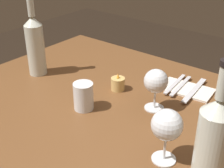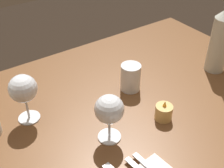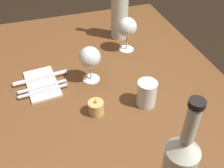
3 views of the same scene
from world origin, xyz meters
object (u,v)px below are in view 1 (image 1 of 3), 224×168
(wine_glass_left, at_px, (156,82))
(votive_candle, at_px, (118,84))
(water_tumbler, at_px, (84,97))
(wine_bottle, at_px, (35,44))
(fork_outer, at_px, (175,84))
(wine_bottle_second, at_px, (213,141))
(fork_inner, at_px, (181,86))
(wine_glass_right, at_px, (167,126))
(folded_napkin, at_px, (187,89))
(table_knife, at_px, (194,90))

(wine_glass_left, height_order, votive_candle, wine_glass_left)
(wine_glass_left, height_order, water_tumbler, wine_glass_left)
(water_tumbler, xyz_separation_m, votive_candle, (0.01, 0.18, -0.02))
(water_tumbler, bearing_deg, wine_glass_left, 38.40)
(wine_bottle, distance_m, fork_outer, 0.57)
(wine_glass_left, relative_size, wine_bottle_second, 0.44)
(wine_bottle, bearing_deg, fork_inner, 25.63)
(wine_glass_right, distance_m, wine_bottle, 0.69)
(wine_glass_right, bearing_deg, wine_bottle, 168.62)
(folded_napkin, height_order, fork_outer, fork_outer)
(table_knife, bearing_deg, wine_bottle_second, -60.78)
(wine_bottle, bearing_deg, wine_glass_right, -11.38)
(wine_glass_left, relative_size, table_knife, 0.68)
(wine_bottle_second, xyz_separation_m, table_knife, (-0.22, 0.39, -0.11))
(votive_candle, bearing_deg, wine_bottle, -164.64)
(water_tumbler, distance_m, folded_napkin, 0.40)
(wine_bottle, relative_size, table_knife, 1.63)
(wine_glass_right, bearing_deg, water_tumbler, 170.90)
(fork_outer, bearing_deg, fork_inner, 0.00)
(fork_inner, height_order, fork_outer, same)
(votive_candle, height_order, fork_inner, votive_candle)
(wine_bottle, relative_size, fork_outer, 1.91)
(wine_glass_right, relative_size, wine_bottle_second, 0.47)
(wine_bottle_second, relative_size, water_tumbler, 3.46)
(wine_glass_right, relative_size, fork_inner, 0.85)
(wine_glass_left, relative_size, fork_outer, 0.80)
(fork_outer, bearing_deg, folded_napkin, -0.00)
(wine_bottle_second, relative_size, folded_napkin, 1.63)
(folded_napkin, relative_size, fork_outer, 1.11)
(folded_napkin, bearing_deg, wine_bottle, -155.39)
(water_tumbler, xyz_separation_m, fork_inner, (0.19, 0.33, -0.03))
(wine_glass_right, distance_m, water_tumbler, 0.35)
(table_knife, bearing_deg, folded_napkin, 180.00)
(fork_inner, bearing_deg, wine_bottle_second, -55.06)
(wine_bottle, xyz_separation_m, water_tumbler, (0.33, -0.08, -0.09))
(wine_bottle, xyz_separation_m, table_knife, (0.58, 0.25, -0.12))
(wine_bottle_second, height_order, fork_inner, wine_bottle_second)
(wine_glass_left, xyz_separation_m, fork_inner, (0.00, 0.18, -0.09))
(water_tumbler, bearing_deg, fork_inner, 60.42)
(water_tumbler, bearing_deg, wine_glass_right, -9.10)
(votive_candle, bearing_deg, table_knife, 33.73)
(wine_bottle_second, distance_m, votive_candle, 0.52)
(wine_bottle_second, distance_m, fork_outer, 0.51)
(wine_bottle_second, distance_m, folded_napkin, 0.48)
(wine_glass_left, distance_m, wine_bottle_second, 0.35)
(folded_napkin, bearing_deg, votive_candle, -142.56)
(wine_glass_left, height_order, fork_outer, wine_glass_left)
(folded_napkin, xyz_separation_m, fork_inner, (-0.03, 0.00, 0.01))
(wine_glass_left, distance_m, wine_bottle, 0.53)
(table_knife, bearing_deg, water_tumbler, -126.24)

